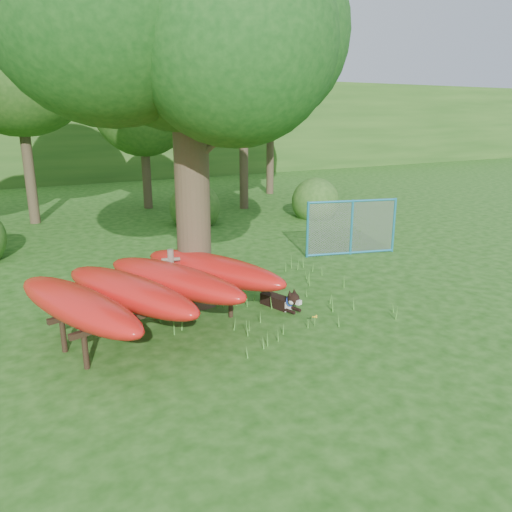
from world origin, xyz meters
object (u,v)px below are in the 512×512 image
kayak_rack (152,285)px  husky_dog (282,301)px  fence_section (352,227)px  oak_tree (183,2)px

kayak_rack → husky_dog: 2.73m
husky_dog → fence_section: size_ratio=0.42×
husky_dog → kayak_rack: bearing=161.7°
kayak_rack → fence_section: (6.44, 2.45, -0.13)m
fence_section → kayak_rack: bearing=-143.8°
husky_dog → fence_section: bearing=17.7°
oak_tree → husky_dog: bearing=-41.2°
oak_tree → husky_dog: (1.42, -1.24, -5.54)m
kayak_rack → oak_tree: bearing=28.2°
kayak_rack → fence_section: fence_section is taller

